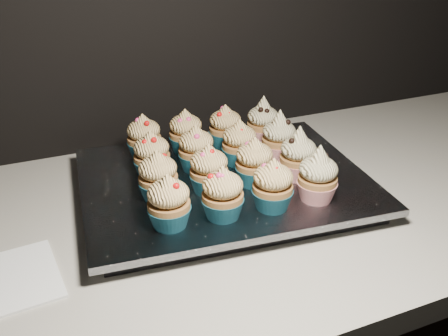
% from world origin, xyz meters
% --- Properties ---
extents(worktop, '(2.44, 0.64, 0.04)m').
position_xyz_m(worktop, '(0.00, 1.70, 0.88)').
color(worktop, beige).
rests_on(worktop, cabinet).
extents(napkin, '(0.15, 0.15, 0.00)m').
position_xyz_m(napkin, '(-0.52, 1.63, 0.90)').
color(napkin, white).
rests_on(napkin, worktop).
extents(baking_tray, '(0.47, 0.38, 0.02)m').
position_xyz_m(baking_tray, '(-0.16, 1.73, 0.91)').
color(baking_tray, black).
rests_on(baking_tray, worktop).
extents(foil_lining, '(0.51, 0.42, 0.01)m').
position_xyz_m(foil_lining, '(-0.16, 1.73, 0.93)').
color(foil_lining, silver).
rests_on(foil_lining, baking_tray).
extents(cupcake_0, '(0.06, 0.06, 0.08)m').
position_xyz_m(cupcake_0, '(-0.29, 1.63, 0.97)').
color(cupcake_0, '#165669').
rests_on(cupcake_0, foil_lining).
extents(cupcake_1, '(0.06, 0.06, 0.08)m').
position_xyz_m(cupcake_1, '(-0.21, 1.62, 0.97)').
color(cupcake_1, '#165669').
rests_on(cupcake_1, foil_lining).
extents(cupcake_2, '(0.06, 0.06, 0.08)m').
position_xyz_m(cupcake_2, '(-0.13, 1.61, 0.97)').
color(cupcake_2, '#165669').
rests_on(cupcake_2, foil_lining).
extents(cupcake_3, '(0.06, 0.06, 0.10)m').
position_xyz_m(cupcake_3, '(-0.05, 1.61, 0.97)').
color(cupcake_3, red).
rests_on(cupcake_3, foil_lining).
extents(cupcake_4, '(0.06, 0.06, 0.08)m').
position_xyz_m(cupcake_4, '(-0.28, 1.71, 0.97)').
color(cupcake_4, '#165669').
rests_on(cupcake_4, foil_lining).
extents(cupcake_5, '(0.06, 0.06, 0.08)m').
position_xyz_m(cupcake_5, '(-0.20, 1.70, 0.97)').
color(cupcake_5, '#165669').
rests_on(cupcake_5, foil_lining).
extents(cupcake_6, '(0.06, 0.06, 0.08)m').
position_xyz_m(cupcake_6, '(-0.12, 1.69, 0.97)').
color(cupcake_6, '#165669').
rests_on(cupcake_6, foil_lining).
extents(cupcake_7, '(0.06, 0.06, 0.10)m').
position_xyz_m(cupcake_7, '(-0.04, 1.68, 0.97)').
color(cupcake_7, red).
rests_on(cupcake_7, foil_lining).
extents(cupcake_8, '(0.06, 0.06, 0.08)m').
position_xyz_m(cupcake_8, '(-0.27, 1.78, 0.97)').
color(cupcake_8, '#165669').
rests_on(cupcake_8, foil_lining).
extents(cupcake_9, '(0.06, 0.06, 0.08)m').
position_xyz_m(cupcake_9, '(-0.19, 1.78, 0.97)').
color(cupcake_9, '#165669').
rests_on(cupcake_9, foil_lining).
extents(cupcake_10, '(0.06, 0.06, 0.08)m').
position_xyz_m(cupcake_10, '(-0.11, 1.77, 0.97)').
color(cupcake_10, '#165669').
rests_on(cupcake_10, foil_lining).
extents(cupcake_11, '(0.06, 0.06, 0.10)m').
position_xyz_m(cupcake_11, '(-0.04, 1.76, 0.97)').
color(cupcake_11, red).
rests_on(cupcake_11, foil_lining).
extents(cupcake_12, '(0.06, 0.06, 0.08)m').
position_xyz_m(cupcake_12, '(-0.26, 1.86, 0.97)').
color(cupcake_12, '#165669').
rests_on(cupcake_12, foil_lining).
extents(cupcake_13, '(0.06, 0.06, 0.08)m').
position_xyz_m(cupcake_13, '(-0.18, 1.86, 0.97)').
color(cupcake_13, '#165669').
rests_on(cupcake_13, foil_lining).
extents(cupcake_14, '(0.06, 0.06, 0.08)m').
position_xyz_m(cupcake_14, '(-0.10, 1.85, 0.97)').
color(cupcake_14, '#165669').
rests_on(cupcake_14, foil_lining).
extents(cupcake_15, '(0.06, 0.06, 0.10)m').
position_xyz_m(cupcake_15, '(-0.03, 1.84, 0.97)').
color(cupcake_15, red).
rests_on(cupcake_15, foil_lining).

